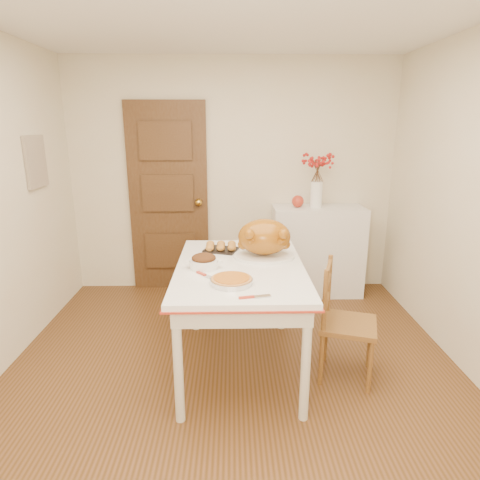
{
  "coord_description": "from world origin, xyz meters",
  "views": [
    {
      "loc": [
        -0.01,
        -2.5,
        1.82
      ],
      "look_at": [
        0.05,
        0.38,
        1.01
      ],
      "focal_mm": 30.83,
      "sensor_mm": 36.0,
      "label": 1
    }
  ],
  "objects_px": {
    "kitchen_table": "(240,317)",
    "turkey_platter": "(264,239)",
    "sideboard": "(317,251)",
    "chair_oak": "(349,322)",
    "pumpkin_pie": "(231,280)"
  },
  "relations": [
    {
      "from": "kitchen_table",
      "to": "turkey_platter",
      "type": "bearing_deg",
      "value": 45.15
    },
    {
      "from": "sideboard",
      "to": "turkey_platter",
      "type": "xyz_separation_m",
      "value": [
        -0.68,
        -1.26,
        0.49
      ]
    },
    {
      "from": "sideboard",
      "to": "chair_oak",
      "type": "bearing_deg",
      "value": -93.07
    },
    {
      "from": "chair_oak",
      "to": "turkey_platter",
      "type": "bearing_deg",
      "value": 78.72
    },
    {
      "from": "turkey_platter",
      "to": "chair_oak",
      "type": "bearing_deg",
      "value": -7.28
    },
    {
      "from": "sideboard",
      "to": "kitchen_table",
      "type": "bearing_deg",
      "value": -120.95
    },
    {
      "from": "sideboard",
      "to": "pumpkin_pie",
      "type": "distance_m",
      "value": 2.06
    },
    {
      "from": "sideboard",
      "to": "turkey_platter",
      "type": "height_order",
      "value": "turkey_platter"
    },
    {
      "from": "kitchen_table",
      "to": "turkey_platter",
      "type": "relative_size",
      "value": 2.94
    },
    {
      "from": "kitchen_table",
      "to": "turkey_platter",
      "type": "xyz_separation_m",
      "value": [
        0.19,
        0.19,
        0.56
      ]
    },
    {
      "from": "pumpkin_pie",
      "to": "kitchen_table",
      "type": "bearing_deg",
      "value": 79.84
    },
    {
      "from": "sideboard",
      "to": "kitchen_table",
      "type": "height_order",
      "value": "sideboard"
    },
    {
      "from": "chair_oak",
      "to": "pumpkin_pie",
      "type": "height_order",
      "value": "pumpkin_pie"
    },
    {
      "from": "turkey_platter",
      "to": "sideboard",
      "type": "bearing_deg",
      "value": 83.34
    },
    {
      "from": "kitchen_table",
      "to": "pumpkin_pie",
      "type": "relative_size",
      "value": 5.01
    }
  ]
}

